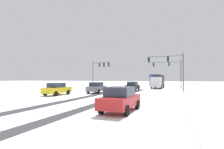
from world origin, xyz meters
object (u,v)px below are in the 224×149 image
Objects in this scene: car_yellow_cab_third at (57,89)px; box_truck_delivery at (158,81)px; traffic_signal_near_right at (170,64)px; car_red_fourth at (120,99)px; bus_oncoming at (156,79)px; car_grey_second at (97,88)px; traffic_signal_far_left at (99,68)px; car_black_lead at (133,86)px; traffic_signal_far_right at (171,68)px.

box_truck_delivery is (10.86, 21.93, 0.82)m from car_yellow_cab_third.
traffic_signal_near_right is 9.99m from box_truck_delivery.
bus_oncoming is at bearing 92.50° from car_red_fourth.
car_grey_second is 18.48m from box_truck_delivery.
car_red_fourth is at bearing -97.03° from traffic_signal_near_right.
car_grey_second is at bearing -113.97° from box_truck_delivery.
car_grey_second is 15.25m from car_red_fourth.
traffic_signal_far_left reaches higher than car_black_lead.
traffic_signal_near_right is at bearing -89.21° from traffic_signal_far_right.
box_truck_delivery is (-2.70, -2.61, -3.03)m from traffic_signal_far_right.
bus_oncoming is (-4.47, 22.40, -2.66)m from traffic_signal_near_right.
car_black_lead is 23.44m from bus_oncoming.
car_red_fourth is (14.21, -28.68, -3.93)m from traffic_signal_far_left.
bus_oncoming is at bearing 101.30° from traffic_signal_near_right.
traffic_signal_far_right is 1.59× the size of car_black_lead.
car_red_fourth is (11.14, -8.07, 0.00)m from car_yellow_cab_third.
car_red_fourth is (-2.42, -32.60, -3.85)m from traffic_signal_far_right.
traffic_signal_far_right reaches higher than car_yellow_cab_third.
traffic_signal_near_right is at bearing -78.70° from bus_oncoming.
car_grey_second is 1.00× the size of car_yellow_cab_third.
bus_oncoming is (-1.89, 43.30, 1.18)m from car_red_fourth.
bus_oncoming is (-4.31, 10.70, -2.68)m from traffic_signal_far_right.
traffic_signal_near_right is 22.99m from bus_oncoming.
car_red_fourth is at bearing -87.50° from bus_oncoming.
car_yellow_cab_third is at bearing -81.53° from traffic_signal_far_left.
car_yellow_cab_third is at bearing -104.71° from bus_oncoming.
traffic_signal_far_left reaches higher than car_red_fourth.
box_truck_delivery is at bearing 63.65° from car_yellow_cab_third.
box_truck_delivery is (-2.86, 9.09, -3.02)m from traffic_signal_near_right.
car_yellow_cab_third is (-3.36, -5.05, 0.00)m from car_grey_second.
box_truck_delivery is at bearing -135.97° from traffic_signal_far_right.
car_grey_second is (-10.20, -19.48, -3.85)m from traffic_signal_far_right.
box_truck_delivery is at bearing 90.54° from car_red_fourth.
traffic_signal_far_right is 11.70m from traffic_signal_near_right.
car_black_lead is 0.38× the size of bus_oncoming.
box_truck_delivery is (1.61, -13.31, -0.36)m from bus_oncoming.
car_grey_second is (6.43, -15.56, -3.93)m from traffic_signal_far_left.
traffic_signal_far_left reaches higher than car_grey_second.
car_red_fourth is at bearing -94.24° from traffic_signal_far_right.
bus_oncoming reaches higher than box_truck_delivery.
traffic_signal_near_right reaches higher than car_red_fourth.
bus_oncoming reaches higher than car_black_lead.
car_red_fourth is at bearing -63.64° from traffic_signal_far_left.
box_truck_delivery is at bearing -83.09° from bus_oncoming.
car_yellow_cab_third and car_red_fourth have the same top height.
car_grey_second and car_yellow_cab_third have the same top height.
bus_oncoming is at bearing 85.33° from car_black_lead.
traffic_signal_far_left is at bearing 140.06° from car_black_lead.
car_black_lead is (-6.38, -0.94, -3.83)m from traffic_signal_near_right.
bus_oncoming is (5.89, 30.18, 1.18)m from car_grey_second.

